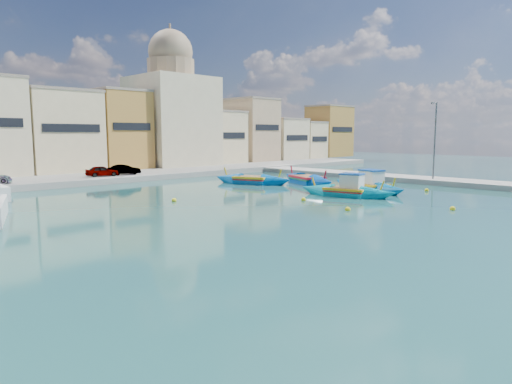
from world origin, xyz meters
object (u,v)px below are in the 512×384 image
quay_street_lamp (435,140)px  luzzu_green (252,181)px  luzzu_blue_cabin (347,192)px  luzzu_turquoise_cabin (367,187)px  luzzu_cyan_mid (307,181)px  church_block (172,108)px

quay_street_lamp → luzzu_green: 18.39m
luzzu_blue_cabin → luzzu_turquoise_cabin: bearing=9.8°
luzzu_turquoise_cabin → luzzu_green: 11.55m
luzzu_turquoise_cabin → luzzu_cyan_mid: bearing=83.8°
quay_street_lamp → luzzu_cyan_mid: bearing=134.5°
luzzu_turquoise_cabin → luzzu_green: luzzu_turquoise_cabin is taller
luzzu_blue_cabin → quay_street_lamp: bearing=-3.2°
quay_street_lamp → church_block: bearing=102.3°
quay_street_lamp → luzzu_green: bearing=135.4°
luzzu_turquoise_cabin → luzzu_green: (-3.24, 11.09, -0.07)m
quay_street_lamp → luzzu_turquoise_cabin: size_ratio=0.87×
quay_street_lamp → luzzu_turquoise_cabin: bearing=171.0°
church_block → luzzu_green: bearing=-104.0°
church_block → quay_street_lamp: size_ratio=2.39×
luzzu_green → quay_street_lamp: bearing=-44.6°
quay_street_lamp → luzzu_blue_cabin: quay_street_lamp is taller
luzzu_turquoise_cabin → quay_street_lamp: bearing=-9.0°
church_block → luzzu_blue_cabin: church_block is taller
quay_street_lamp → luzzu_blue_cabin: (-13.78, 0.78, -3.99)m
church_block → luzzu_blue_cabin: bearing=-100.8°
luzzu_cyan_mid → church_block: bearing=87.1°
luzzu_cyan_mid → luzzu_green: luzzu_cyan_mid is taller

